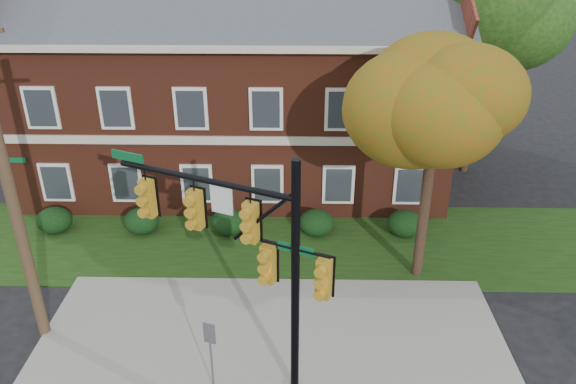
{
  "coord_description": "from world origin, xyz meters",
  "views": [
    {
      "loc": [
        0.73,
        -12.64,
        11.66
      ],
      "look_at": [
        0.43,
        3.0,
        3.75
      ],
      "focal_mm": 35.0,
      "sensor_mm": 36.0,
      "label": 1
    }
  ],
  "objects_px": {
    "hedge_far_left": "(54,220)",
    "hedge_left": "(141,221)",
    "hedge_right": "(317,223)",
    "hedge_center": "(229,222)",
    "hedge_far_right": "(405,223)",
    "tree_right_rear": "(498,1)",
    "tree_near_right": "(447,94)",
    "tree_left_rear": "(1,42)",
    "utility_pole": "(9,187)",
    "traffic_signal": "(250,248)",
    "sign_post": "(210,345)",
    "apartment_building": "(237,76)"
  },
  "relations": [
    {
      "from": "tree_near_right",
      "to": "hedge_center",
      "type": "bearing_deg",
      "value": 158.58
    },
    {
      "from": "traffic_signal",
      "to": "hedge_right",
      "type": "bearing_deg",
      "value": 99.44
    },
    {
      "from": "hedge_right",
      "to": "hedge_center",
      "type": "bearing_deg",
      "value": 180.0
    },
    {
      "from": "hedge_far_left",
      "to": "hedge_far_right",
      "type": "bearing_deg",
      "value": 0.0
    },
    {
      "from": "hedge_far_left",
      "to": "utility_pole",
      "type": "bearing_deg",
      "value": -71.66
    },
    {
      "from": "hedge_far_left",
      "to": "tree_right_rear",
      "type": "height_order",
      "value": "tree_right_rear"
    },
    {
      "from": "hedge_far_right",
      "to": "tree_near_right",
      "type": "height_order",
      "value": "tree_near_right"
    },
    {
      "from": "hedge_far_left",
      "to": "tree_left_rear",
      "type": "height_order",
      "value": "tree_left_rear"
    },
    {
      "from": "tree_right_rear",
      "to": "traffic_signal",
      "type": "xyz_separation_m",
      "value": [
        -9.74,
        -13.82,
        -3.89
      ]
    },
    {
      "from": "hedge_right",
      "to": "traffic_signal",
      "type": "height_order",
      "value": "traffic_signal"
    },
    {
      "from": "tree_left_rear",
      "to": "utility_pole",
      "type": "relative_size",
      "value": 0.9
    },
    {
      "from": "hedge_far_right",
      "to": "traffic_signal",
      "type": "distance_m",
      "value": 10.13
    },
    {
      "from": "sign_post",
      "to": "utility_pole",
      "type": "bearing_deg",
      "value": 177.02
    },
    {
      "from": "tree_right_rear",
      "to": "tree_left_rear",
      "type": "bearing_deg",
      "value": -174.64
    },
    {
      "from": "hedge_center",
      "to": "apartment_building",
      "type": "bearing_deg",
      "value": 90.0
    },
    {
      "from": "hedge_center",
      "to": "tree_near_right",
      "type": "bearing_deg",
      "value": -21.42
    },
    {
      "from": "hedge_right",
      "to": "hedge_far_right",
      "type": "distance_m",
      "value": 3.5
    },
    {
      "from": "hedge_right",
      "to": "tree_near_right",
      "type": "relative_size",
      "value": 0.16
    },
    {
      "from": "tree_left_rear",
      "to": "traffic_signal",
      "type": "height_order",
      "value": "tree_left_rear"
    },
    {
      "from": "hedge_far_left",
      "to": "hedge_far_right",
      "type": "distance_m",
      "value": 14.0
    },
    {
      "from": "hedge_center",
      "to": "hedge_right",
      "type": "xyz_separation_m",
      "value": [
        3.5,
        0.0,
        0.0
      ]
    },
    {
      "from": "apartment_building",
      "to": "traffic_signal",
      "type": "distance_m",
      "value": 13.08
    },
    {
      "from": "hedge_left",
      "to": "tree_left_rear",
      "type": "relative_size",
      "value": 0.16
    },
    {
      "from": "hedge_left",
      "to": "hedge_far_left",
      "type": "bearing_deg",
      "value": 180.0
    },
    {
      "from": "utility_pole",
      "to": "tree_left_rear",
      "type": "bearing_deg",
      "value": 109.17
    },
    {
      "from": "traffic_signal",
      "to": "tree_left_rear",
      "type": "bearing_deg",
      "value": 157.13
    },
    {
      "from": "tree_right_rear",
      "to": "sign_post",
      "type": "height_order",
      "value": "tree_right_rear"
    },
    {
      "from": "hedge_far_right",
      "to": "sign_post",
      "type": "relative_size",
      "value": 0.62
    },
    {
      "from": "hedge_center",
      "to": "hedge_right",
      "type": "relative_size",
      "value": 1.0
    },
    {
      "from": "hedge_far_left",
      "to": "hedge_right",
      "type": "relative_size",
      "value": 1.0
    },
    {
      "from": "hedge_center",
      "to": "sign_post",
      "type": "bearing_deg",
      "value": -86.51
    },
    {
      "from": "hedge_far_right",
      "to": "utility_pole",
      "type": "height_order",
      "value": "utility_pole"
    },
    {
      "from": "hedge_far_right",
      "to": "tree_near_right",
      "type": "xyz_separation_m",
      "value": [
        0.22,
        -2.83,
        6.14
      ]
    },
    {
      "from": "hedge_left",
      "to": "utility_pole",
      "type": "xyz_separation_m",
      "value": [
        -1.5,
        -6.03,
        4.48
      ]
    },
    {
      "from": "hedge_center",
      "to": "traffic_signal",
      "type": "distance_m",
      "value": 8.7
    },
    {
      "from": "hedge_right",
      "to": "tree_right_rear",
      "type": "relative_size",
      "value": 0.13
    },
    {
      "from": "tree_near_right",
      "to": "tree_left_rear",
      "type": "relative_size",
      "value": 0.97
    },
    {
      "from": "apartment_building",
      "to": "hedge_far_right",
      "type": "relative_size",
      "value": 13.43
    },
    {
      "from": "traffic_signal",
      "to": "sign_post",
      "type": "xyz_separation_m",
      "value": [
        -1.07,
        -0.49,
        -2.69
      ]
    },
    {
      "from": "apartment_building",
      "to": "hedge_right",
      "type": "relative_size",
      "value": 13.43
    },
    {
      "from": "tree_near_right",
      "to": "hedge_left",
      "type": "bearing_deg",
      "value": 165.19
    },
    {
      "from": "hedge_right",
      "to": "traffic_signal",
      "type": "xyz_separation_m",
      "value": [
        -1.93,
        -7.71,
        3.71
      ]
    },
    {
      "from": "hedge_far_left",
      "to": "hedge_far_right",
      "type": "xyz_separation_m",
      "value": [
        14.0,
        0.0,
        0.0
      ]
    },
    {
      "from": "hedge_left",
      "to": "hedge_center",
      "type": "xyz_separation_m",
      "value": [
        3.5,
        0.0,
        0.0
      ]
    },
    {
      "from": "hedge_far_left",
      "to": "hedge_left",
      "type": "xyz_separation_m",
      "value": [
        3.5,
        0.0,
        0.0
      ]
    },
    {
      "from": "hedge_far_left",
      "to": "tree_near_right",
      "type": "height_order",
      "value": "tree_near_right"
    },
    {
      "from": "tree_left_rear",
      "to": "sign_post",
      "type": "relative_size",
      "value": 3.91
    },
    {
      "from": "apartment_building",
      "to": "hedge_left",
      "type": "height_order",
      "value": "apartment_building"
    },
    {
      "from": "sign_post",
      "to": "hedge_right",
      "type": "bearing_deg",
      "value": 88.39
    },
    {
      "from": "hedge_far_right",
      "to": "tree_right_rear",
      "type": "height_order",
      "value": "tree_right_rear"
    }
  ]
}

